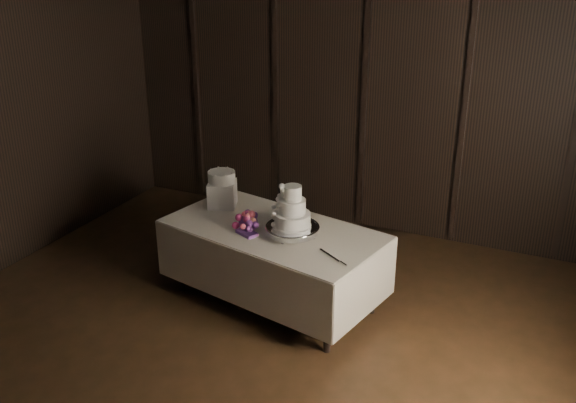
{
  "coord_description": "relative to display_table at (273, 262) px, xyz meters",
  "views": [
    {
      "loc": [
        2.17,
        -3.27,
        3.22
      ],
      "look_at": [
        -0.02,
        1.48,
        1.05
      ],
      "focal_mm": 40.0,
      "sensor_mm": 36.0,
      "label": 1
    }
  ],
  "objects": [
    {
      "name": "display_table",
      "position": [
        0.0,
        0.0,
        0.0
      ],
      "size": [
        2.16,
        1.42,
        0.76
      ],
      "rotation": [
        0.0,
        0.0,
        -0.2
      ],
      "color": "beige",
      "rests_on": "ground"
    },
    {
      "name": "cake_knife",
      "position": [
        0.67,
        -0.29,
        0.35
      ],
      "size": [
        0.32,
        0.22,
        0.01
      ],
      "primitive_type": "cube",
      "rotation": [
        0.0,
        0.0,
        -0.57
      ],
      "color": "silver",
      "rests_on": "display_table"
    },
    {
      "name": "wedding_cake",
      "position": [
        0.19,
        -0.08,
        0.58
      ],
      "size": [
        0.37,
        0.32,
        0.38
      ],
      "rotation": [
        0.0,
        0.0,
        0.33
      ],
      "color": "white",
      "rests_on": "cake_stand"
    },
    {
      "name": "small_cake",
      "position": [
        -0.68,
        0.27,
        0.65
      ],
      "size": [
        0.34,
        0.34,
        0.11
      ],
      "primitive_type": "cylinder",
      "rotation": [
        0.0,
        0.0,
        0.37
      ],
      "color": "white",
      "rests_on": "box_pedestal"
    },
    {
      "name": "room",
      "position": [
        0.17,
        -1.48,
        1.08
      ],
      "size": [
        6.08,
        7.08,
        3.08
      ],
      "color": "black",
      "rests_on": "ground"
    },
    {
      "name": "box_pedestal",
      "position": [
        -0.68,
        0.27,
        0.47
      ],
      "size": [
        0.34,
        0.34,
        0.25
      ],
      "primitive_type": "cube",
      "rotation": [
        0.0,
        0.0,
        0.37
      ],
      "color": "white",
      "rests_on": "display_table"
    },
    {
      "name": "cake_stand",
      "position": [
        0.22,
        -0.06,
        0.39
      ],
      "size": [
        0.53,
        0.53,
        0.09
      ],
      "primitive_type": "cylinder",
      "rotation": [
        0.0,
        0.0,
        -0.09
      ],
      "color": "silver",
      "rests_on": "display_table"
    },
    {
      "name": "bouquet",
      "position": [
        -0.2,
        -0.09,
        0.41
      ],
      "size": [
        0.46,
        0.51,
        0.2
      ],
      "primitive_type": null,
      "rotation": [
        0.0,
        0.0,
        -0.43
      ],
      "color": "#EC5369",
      "rests_on": "display_table"
    }
  ]
}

